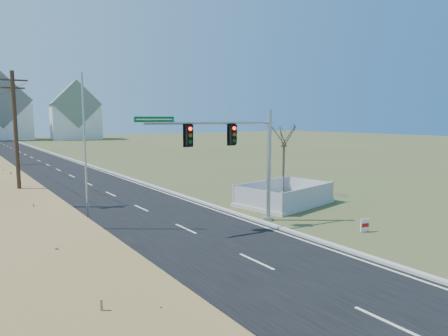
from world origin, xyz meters
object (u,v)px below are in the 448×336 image
Objects in this scene: fence_enclosure at (284,200)px; flagpole at (86,169)px; traffic_signal_mast at (242,153)px; open_sign at (365,225)px; bare_tree at (284,133)px.

flagpole is (-13.11, 1.18, 3.02)m from fence_enclosure.
traffic_signal_mast is 1.15× the size of fence_enclosure.
open_sign is (4.37, -4.99, -3.66)m from traffic_signal_mast.
flagpole reaches higher than traffic_signal_mast.
flagpole is at bearing -175.10° from bare_tree.
bare_tree is at bearing 4.90° from flagpole.
traffic_signal_mast is at bearing 144.54° from open_sign.
bare_tree is at bearing 84.19° from open_sign.
flagpole reaches higher than open_sign.
flagpole is at bearing 163.76° from fence_enclosure.
flagpole reaches higher than bare_tree.
fence_enclosure is 5.63m from bare_tree.
traffic_signal_mast is 1.35× the size of bare_tree.
traffic_signal_mast reaches higher than bare_tree.
flagpole is at bearing 157.16° from open_sign.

